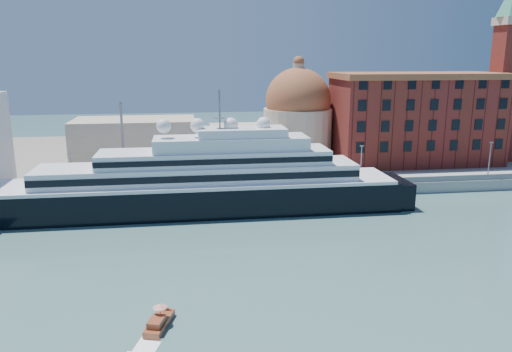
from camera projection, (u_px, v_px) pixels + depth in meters
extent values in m
plane|color=#375F5D|center=(239.00, 255.00, 75.15)|extent=(400.00, 400.00, 0.00)
cube|color=gray|center=(222.00, 190.00, 107.59)|extent=(180.00, 10.00, 2.50)
cube|color=slate|center=(211.00, 155.00, 147.12)|extent=(260.00, 72.00, 2.00)
cube|color=slate|center=(223.00, 187.00, 102.83)|extent=(180.00, 0.10, 1.20)
cube|color=black|center=(189.00, 201.00, 95.78)|extent=(80.71, 12.42, 6.73)
cube|color=black|center=(389.00, 194.00, 101.38)|extent=(6.21, 11.38, 6.21)
cube|color=white|center=(188.00, 182.00, 94.94)|extent=(78.64, 12.62, 0.62)
cube|color=white|center=(199.00, 172.00, 94.79)|extent=(60.01, 10.35, 3.10)
cube|color=black|center=(200.00, 179.00, 89.81)|extent=(60.01, 0.15, 1.24)
cube|color=white|center=(215.00, 157.00, 94.54)|extent=(43.46, 9.31, 2.69)
cube|color=white|center=(231.00, 143.00, 94.36)|extent=(28.97, 8.28, 2.48)
cube|color=white|center=(242.00, 132.00, 94.17)|extent=(16.56, 7.24, 1.66)
cylinder|color=slate|center=(220.00, 109.00, 92.58)|extent=(0.31, 0.31, 7.24)
sphere|color=white|center=(164.00, 126.00, 91.84)|extent=(2.69, 2.69, 2.69)
sphere|color=white|center=(198.00, 125.00, 92.69)|extent=(2.69, 2.69, 2.69)
sphere|color=white|center=(231.00, 125.00, 93.54)|extent=(2.69, 2.69, 2.69)
sphere|color=white|center=(263.00, 124.00, 94.40)|extent=(2.69, 2.69, 2.69)
cube|color=brown|center=(160.00, 324.00, 55.24)|extent=(3.36, 5.83, 0.92)
cube|color=brown|center=(156.00, 322.00, 54.17)|extent=(2.08, 2.63, 0.74)
cylinder|color=slate|center=(160.00, 313.00, 55.42)|extent=(0.06, 0.06, 1.48)
cone|color=red|center=(160.00, 306.00, 55.22)|extent=(1.66, 1.66, 0.37)
cube|color=maroon|center=(416.00, 121.00, 129.33)|extent=(42.00, 18.00, 22.00)
cube|color=brown|center=(419.00, 76.00, 126.66)|extent=(43.00, 19.00, 1.50)
cube|color=maroon|center=(504.00, 95.00, 131.12)|extent=(6.00, 6.00, 35.00)
cube|color=beige|center=(512.00, 21.00, 126.81)|extent=(7.00, 7.00, 2.00)
cylinder|color=beige|center=(297.00, 135.00, 131.91)|extent=(18.00, 18.00, 14.00)
sphere|color=brown|center=(298.00, 101.00, 129.82)|extent=(17.00, 17.00, 17.00)
cylinder|color=beige|center=(299.00, 69.00, 127.95)|extent=(3.00, 3.00, 3.00)
cube|color=beige|center=(246.00, 145.00, 128.53)|extent=(18.00, 14.00, 10.00)
cube|color=beige|center=(135.00, 143.00, 126.37)|extent=(30.00, 16.00, 12.00)
cylinder|color=slate|center=(72.00, 174.00, 99.35)|extent=(0.24, 0.24, 8.00)
cube|color=slate|center=(70.00, 153.00, 98.39)|extent=(0.80, 0.30, 0.25)
cylinder|color=slate|center=(222.00, 169.00, 103.48)|extent=(0.24, 0.24, 8.00)
cube|color=slate|center=(222.00, 149.00, 102.52)|extent=(0.80, 0.30, 0.25)
cylinder|color=slate|center=(361.00, 165.00, 107.60)|extent=(0.24, 0.24, 8.00)
cube|color=slate|center=(362.00, 146.00, 106.65)|extent=(0.80, 0.30, 0.25)
cylinder|color=slate|center=(489.00, 161.00, 111.73)|extent=(0.24, 0.24, 8.00)
cube|color=slate|center=(491.00, 143.00, 110.78)|extent=(0.80, 0.30, 0.25)
cylinder|color=slate|center=(123.00, 146.00, 101.49)|extent=(0.50, 0.50, 18.00)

